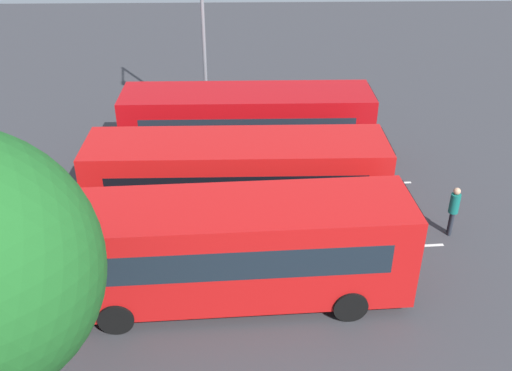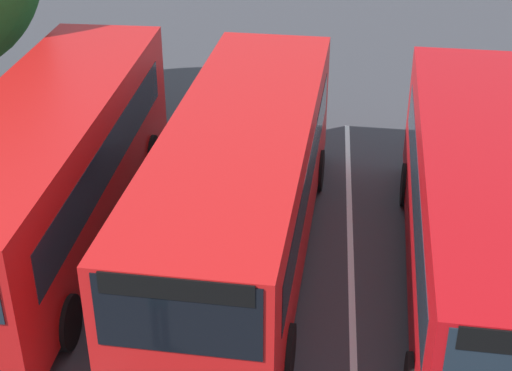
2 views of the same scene
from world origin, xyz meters
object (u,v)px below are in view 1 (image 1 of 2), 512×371
(pedestrian, at_px, (454,207))
(bus_center_right, at_px, (248,124))
(bus_far_left, at_px, (233,248))
(street_lamp, at_px, (203,16))
(bus_center_left, at_px, (238,179))

(pedestrian, bearing_deg, bus_center_right, -28.18)
(bus_far_left, xyz_separation_m, street_lamp, (-1.28, 11.45, 3.47))
(pedestrian, bearing_deg, street_lamp, -34.95)
(pedestrian, distance_m, street_lamp, 12.67)
(bus_center_left, height_order, pedestrian, bus_center_left)
(bus_center_left, xyz_separation_m, pedestrian, (6.99, -0.92, -0.64))
(bus_center_left, bearing_deg, street_lamp, 100.28)
(bus_center_left, relative_size, bus_center_right, 1.00)
(bus_center_left, bearing_deg, bus_center_right, 84.84)
(bus_center_left, xyz_separation_m, street_lamp, (-1.40, 7.63, 3.47))
(bus_center_right, distance_m, street_lamp, 5.08)
(bus_far_left, relative_size, street_lamp, 1.10)
(bus_far_left, xyz_separation_m, bus_center_left, (0.12, 3.82, 0.00))
(bus_center_left, bearing_deg, bus_far_left, -91.98)
(street_lamp, bearing_deg, bus_center_right, 18.65)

